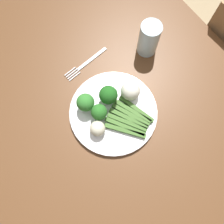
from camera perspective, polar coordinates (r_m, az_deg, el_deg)
The scene contains 11 objects.
ground_plane at distance 1.46m, azimuth 0.41°, elevation -9.64°, with size 6.00×6.00×0.02m, color tan.
dining_table at distance 0.80m, azimuth 0.73°, elevation -3.25°, with size 1.27×0.90×0.77m.
plate at distance 0.69m, azimuth 0.00°, elevation -0.31°, with size 0.26×0.26×0.01m, color white.
asparagus_bundle at distance 0.67m, azimuth 4.36°, elevation -1.79°, with size 0.15×0.13×0.01m.
broccoli_back at distance 0.66m, azimuth -0.91°, elevation 4.25°, with size 0.05×0.05×0.07m.
broccoli_right at distance 0.65m, azimuth -6.65°, elevation 2.36°, with size 0.05×0.05×0.06m.
broccoli_outer_edge at distance 0.65m, azimuth -3.25°, elevation -0.05°, with size 0.05×0.05×0.06m.
cauliflower_edge at distance 0.67m, azimuth 4.63°, elevation 5.33°, with size 0.06×0.06×0.06m, color white.
cauliflower_back_right at distance 0.64m, azimuth -3.62°, elevation -4.16°, with size 0.04×0.04×0.04m, color beige.
fork at distance 0.76m, azimuth -6.51°, elevation 11.96°, with size 0.04×0.17×0.00m.
water_glass at distance 0.75m, azimuth 9.18°, elevation 17.61°, with size 0.06×0.06×0.11m, color silver.
Camera 1 is at (-0.15, 0.12, 1.44)m, focal length 36.58 mm.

